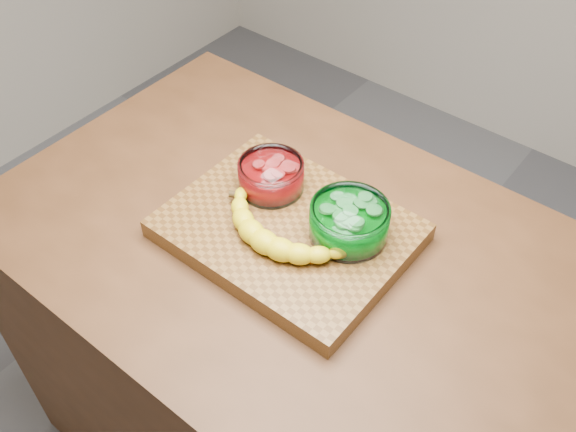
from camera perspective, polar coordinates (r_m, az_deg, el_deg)
The scene contains 5 objects.
counter at distance 1.62m, azimuth 0.00°, elevation -12.78°, with size 1.20×0.80×0.90m, color #4F2D17.
cutting_board at distance 1.24m, azimuth 0.00°, elevation -1.29°, with size 0.45×0.35×0.04m, color brown.
bowl_red at distance 1.28m, azimuth -1.51°, elevation 3.59°, with size 0.13×0.13×0.06m.
bowl_green at distance 1.19m, azimuth 5.45°, elevation -0.52°, with size 0.15×0.15×0.07m.
banana at distance 1.19m, azimuth -1.05°, elevation -1.41°, with size 0.30×0.13×0.04m, color yellow, non-canonical shape.
Camera 1 is at (0.53, -0.67, 1.82)m, focal length 40.00 mm.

